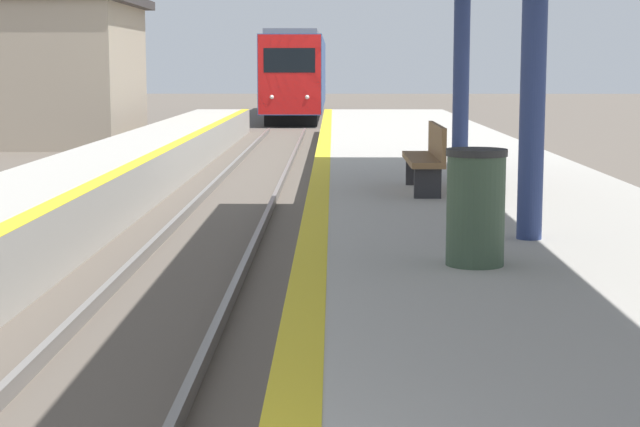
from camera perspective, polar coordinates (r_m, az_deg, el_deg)
The scene contains 3 objects.
train at distance 56.00m, azimuth -1.19°, elevation 7.38°, with size 2.72×21.54×4.21m.
trash_bin at distance 9.28m, azimuth 8.30°, elevation 0.35°, with size 0.53×0.53×1.01m.
bench at distance 14.72m, azimuth 5.77°, elevation 3.11°, with size 0.44×1.98×0.92m.
Camera 1 is at (1.85, -2.74, 2.62)m, focal length 60.00 mm.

